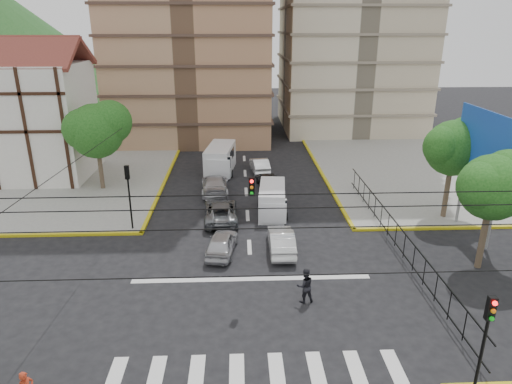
{
  "coord_description": "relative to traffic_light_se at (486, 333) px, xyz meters",
  "views": [
    {
      "loc": [
        -0.62,
        -20.48,
        13.07
      ],
      "look_at": [
        0.37,
        4.08,
        4.0
      ],
      "focal_mm": 32.0,
      "sensor_mm": 36.0,
      "label": 1
    }
  ],
  "objects": [
    {
      "name": "sidewalk_ne",
      "position": [
        12.2,
        27.8,
        -3.04
      ],
      "size": [
        26.0,
        26.0,
        0.15
      ],
      "primitive_type": "cube",
      "color": "gray",
      "rests_on": "ground"
    },
    {
      "name": "van_right_lane",
      "position": [
        -5.99,
        17.98,
        -2.1
      ],
      "size": [
        2.22,
        4.76,
        2.08
      ],
      "rotation": [
        0.0,
        0.0,
        -0.09
      ],
      "color": "silver",
      "rests_on": "ground"
    },
    {
      "name": "sidewalk_nw",
      "position": [
        -27.8,
        27.8,
        -3.04
      ],
      "size": [
        26.0,
        26.0,
        0.15
      ],
      "primitive_type": "cube",
      "color": "gray",
      "rests_on": "ground"
    },
    {
      "name": "traffic_light_hanging",
      "position": [
        -7.8,
        5.76,
        2.79
      ],
      "size": [
        18.0,
        9.12,
        0.92
      ],
      "color": "black",
      "rests_on": "ground"
    },
    {
      "name": "ground",
      "position": [
        -7.8,
        7.8,
        -3.11
      ],
      "size": [
        160.0,
        160.0,
        0.0
      ],
      "primitive_type": "plane",
      "color": "black",
      "rests_on": "ground"
    },
    {
      "name": "tree_park_a",
      "position": [
        5.28,
        9.81,
        1.9
      ],
      "size": [
        4.41,
        3.6,
        6.83
      ],
      "color": "#473828",
      "rests_on": "ground"
    },
    {
      "name": "car_white_front_right",
      "position": [
        -5.88,
        12.2,
        -2.42
      ],
      "size": [
        1.48,
        4.23,
        1.39
      ],
      "primitive_type": "imported",
      "rotation": [
        0.0,
        0.0,
        3.14
      ],
      "color": "silver",
      "rests_on": "ground"
    },
    {
      "name": "car_grey_mid_left",
      "position": [
        -9.69,
        17.04,
        -2.42
      ],
      "size": [
        2.48,
        5.04,
        1.37
      ],
      "primitive_type": "imported",
      "rotation": [
        0.0,
        0.0,
        3.18
      ],
      "color": "slate",
      "rests_on": "ground"
    },
    {
      "name": "pedestrian_crosswalk",
      "position": [
        -5.21,
        6.75,
        -2.2
      ],
      "size": [
        0.99,
        0.83,
        1.82
      ],
      "primitive_type": "imported",
      "rotation": [
        0.0,
        0.0,
        3.32
      ],
      "color": "black",
      "rests_on": "ground"
    },
    {
      "name": "park_fence",
      "position": [
        1.2,
        12.3,
        -3.11
      ],
      "size": [
        0.1,
        22.5,
        1.66
      ],
      "primitive_type": null,
      "color": "black",
      "rests_on": "ground"
    },
    {
      "name": "tree_tudor",
      "position": [
        -19.7,
        23.81,
        2.11
      ],
      "size": [
        5.39,
        4.4,
        7.43
      ],
      "color": "#473828",
      "rests_on": "ground"
    },
    {
      "name": "van_left_lane",
      "position": [
        -10.1,
        28.08,
        -1.9
      ],
      "size": [
        2.88,
        5.78,
        2.49
      ],
      "rotation": [
        0.0,
        0.0,
        -0.14
      ],
      "color": "silver",
      "rests_on": "ground"
    },
    {
      "name": "stop_line",
      "position": [
        -7.8,
        9.0,
        -3.11
      ],
      "size": [
        13.0,
        0.4,
        0.01
      ],
      "primitive_type": "cube",
      "color": "silver",
      "rests_on": "ground"
    },
    {
      "name": "car_silver_rear_left",
      "position": [
        -10.38,
        22.59,
        -2.36
      ],
      "size": [
        2.4,
        5.28,
        1.5
      ],
      "primitive_type": "imported",
      "rotation": [
        0.0,
        0.0,
        3.2
      ],
      "color": "silver",
      "rests_on": "ground"
    },
    {
      "name": "tudor_building",
      "position": [
        -26.8,
        27.8,
        2.14
      ],
      "size": [
        10.8,
        8.05,
        12.23
      ],
      "color": "silver",
      "rests_on": "ground"
    },
    {
      "name": "traffic_light_nw",
      "position": [
        -15.6,
        15.6,
        0.0
      ],
      "size": [
        0.28,
        0.22,
        4.4
      ],
      "color": "black",
      "rests_on": "ground"
    },
    {
      "name": "car_silver_front_left",
      "position": [
        -9.49,
        12.1,
        -2.44
      ],
      "size": [
        2.13,
        4.11,
        1.34
      ],
      "primitive_type": "imported",
      "rotation": [
        0.0,
        0.0,
        3.0
      ],
      "color": "#B2B2B6",
      "rests_on": "ground"
    },
    {
      "name": "billboard",
      "position": [
        6.65,
        13.8,
        2.89
      ],
      "size": [
        0.36,
        6.2,
        8.1
      ],
      "color": "slate",
      "rests_on": "ground"
    },
    {
      "name": "tree_park_c",
      "position": [
        6.29,
        16.81,
        2.22
      ],
      "size": [
        4.65,
        3.8,
        7.25
      ],
      "color": "#473828",
      "rests_on": "ground"
    },
    {
      "name": "traffic_light_se",
      "position": [
        0.0,
        0.0,
        0.0
      ],
      "size": [
        0.28,
        0.22,
        4.4
      ],
      "color": "black",
      "rests_on": "ground"
    },
    {
      "name": "crosswalk_stripes",
      "position": [
        -7.8,
        1.8,
        -3.11
      ],
      "size": [
        12.0,
        2.4,
        0.01
      ],
      "primitive_type": "cube",
      "color": "silver",
      "rests_on": "ground"
    },
    {
      "name": "car_white_rear_right",
      "position": [
        -6.42,
        28.14,
        -2.44
      ],
      "size": [
        1.89,
        4.24,
        1.35
      ],
      "primitive_type": "imported",
      "rotation": [
        0.0,
        0.0,
        3.26
      ],
      "color": "white",
      "rests_on": "ground"
    },
    {
      "name": "car_darkgrey_mid_right",
      "position": [
        -5.94,
        23.54,
        -2.41
      ],
      "size": [
        1.96,
        4.21,
        1.4
      ],
      "primitive_type": "imported",
      "rotation": [
        0.0,
        0.0,
        3.22
      ],
      "color": "#252528",
      "rests_on": "ground"
    }
  ]
}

